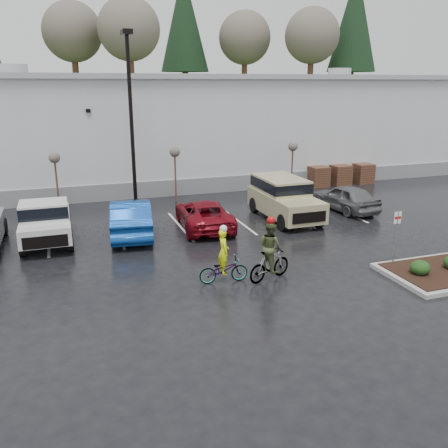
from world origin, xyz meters
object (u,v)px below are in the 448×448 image
object	(u,v)px
pallet_stack_a	(318,176)
cyclist_hivis	(224,265)
sapling_mid	(175,155)
cyclist_olive	(270,257)
sapling_west	(55,161)
fire_lane_sign	(396,232)
car_red	(204,214)
car_grey	(346,198)
car_blue	(131,217)
lamppost	(130,103)
pickup_white	(46,219)
pallet_stack_b	(340,175)
pallet_stack_c	(363,173)
suv_tan	(285,199)
sapling_east	(293,149)

from	to	relation	value
pallet_stack_a	cyclist_hivis	world-z (taller)	cyclist_hivis
sapling_mid	cyclist_hivis	distance (m)	12.26
cyclist_olive	sapling_west	bearing A→B (deg)	9.50
fire_lane_sign	car_red	size ratio (longest dim) A/B	0.45
pallet_stack_a	car_grey	size ratio (longest dim) A/B	0.32
pallet_stack_a	car_blue	distance (m)	14.94
lamppost	pallet_stack_a	distance (m)	13.61
cyclist_hivis	lamppost	bearing A→B (deg)	11.10
pickup_white	car_grey	bearing A→B (deg)	0.43
cyclist_olive	sapling_mid	bearing A→B (deg)	-17.81
lamppost	pallet_stack_b	size ratio (longest dim) A/B	6.83
pallet_stack_b	fire_lane_sign	size ratio (longest dim) A/B	0.61
pallet_stack_b	car_blue	xyz separation A→B (m)	(-15.12, -6.57, 0.15)
lamppost	fire_lane_sign	size ratio (longest dim) A/B	4.19
pallet_stack_c	cyclist_hivis	xyz separation A→B (m)	(-14.69, -13.02, -0.02)
pallet_stack_c	cyclist_olive	xyz separation A→B (m)	(-13.09, -13.36, 0.17)
fire_lane_sign	suv_tan	size ratio (longest dim) A/B	0.43
sapling_west	suv_tan	xyz separation A→B (m)	(10.87, -5.47, -1.70)
pallet_stack_a	fire_lane_sign	bearing A→B (deg)	-108.81
pallet_stack_c	car_blue	distance (m)	18.15
sapling_west	pickup_white	world-z (taller)	sapling_west
pickup_white	sapling_east	bearing A→B (deg)	19.51
lamppost	car_red	xyz separation A→B (m)	(2.54, -4.57, -5.01)
fire_lane_sign	suv_tan	distance (m)	7.40
lamppost	pickup_white	distance (m)	7.75
sapling_west	cyclist_olive	distance (m)	14.28
car_red	cyclist_hivis	xyz separation A→B (m)	(-1.22, -6.45, -0.02)
cyclist_hivis	car_red	bearing A→B (deg)	-6.43
car_red	cyclist_olive	distance (m)	6.80
sapling_west	cyclist_olive	bearing A→B (deg)	-60.77
pallet_stack_a	pallet_stack_c	size ratio (longest dim) A/B	1.00
sapling_west	fire_lane_sign	size ratio (longest dim) A/B	1.45
pallet_stack_b	pallet_stack_c	distance (m)	1.80
pickup_white	cyclist_olive	distance (m)	10.37
cyclist_olive	car_grey	bearing A→B (deg)	-66.55
pallet_stack_c	fire_lane_sign	world-z (taller)	fire_lane_sign
pallet_stack_a	car_blue	xyz separation A→B (m)	(-13.42, -6.57, 0.15)
pallet_stack_a	car_blue	world-z (taller)	car_blue
sapling_west	pallet_stack_c	size ratio (longest dim) A/B	2.37
sapling_west	car_grey	distance (m)	15.68
sapling_east	car_red	world-z (taller)	sapling_east
fire_lane_sign	pallet_stack_c	bearing A→B (deg)	59.28
pallet_stack_b	car_grey	xyz separation A→B (m)	(-3.49, -6.04, 0.05)
lamppost	car_grey	size ratio (longest dim) A/B	2.17
sapling_mid	cyclist_olive	size ratio (longest dim) A/B	1.37
car_blue	pallet_stack_b	bearing A→B (deg)	-149.27
pallet_stack_c	cyclist_hivis	world-z (taller)	cyclist_hivis
pickup_white	cyclist_hivis	world-z (taller)	cyclist_hivis
pallet_stack_b	cyclist_olive	bearing A→B (deg)	-130.20
lamppost	sapling_mid	size ratio (longest dim) A/B	2.88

